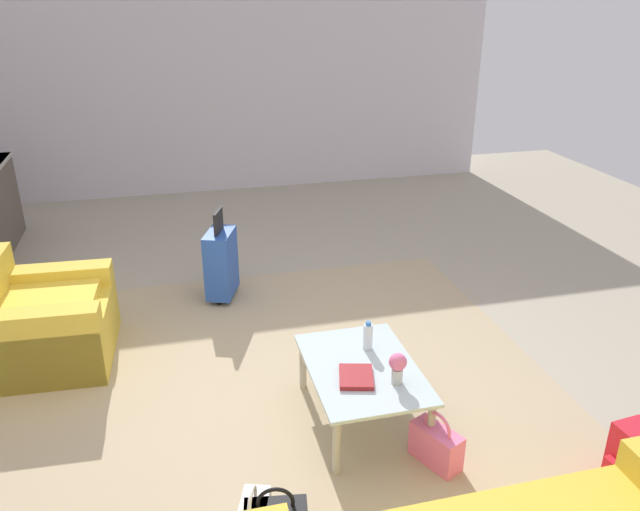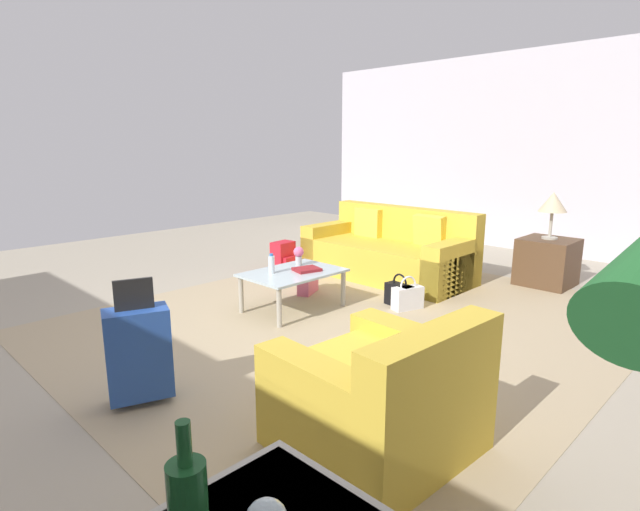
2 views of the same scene
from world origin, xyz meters
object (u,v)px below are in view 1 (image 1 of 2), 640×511
(suitcase_blue, at_px, (221,262))
(backpack_red, at_px, (637,465))
(flower_vase, at_px, (398,366))
(handbag_pink, at_px, (436,445))
(coffee_table_book, at_px, (356,377))
(armchair, at_px, (36,326))
(water_bottle, at_px, (368,336))
(coffee_table, at_px, (362,373))

(suitcase_blue, xyz_separation_m, backpack_red, (-3.00, -1.99, -0.16))
(flower_vase, xyz_separation_m, handbag_pink, (-0.29, -0.16, -0.40))
(coffee_table_book, relative_size, suitcase_blue, 0.30)
(armchair, height_order, flower_vase, armchair)
(water_bottle, bearing_deg, coffee_table, 153.43)
(flower_vase, relative_size, suitcase_blue, 0.24)
(coffee_table, bearing_deg, coffee_table_book, 146.31)
(water_bottle, height_order, flower_vase, flower_vase)
(coffee_table, distance_m, coffee_table_book, 0.16)
(flower_vase, bearing_deg, backpack_red, -124.42)
(coffee_table, xyz_separation_m, backpack_red, (-1.00, -1.29, -0.16))
(water_bottle, relative_size, flower_vase, 1.00)
(flower_vase, distance_m, suitcase_blue, 2.38)
(coffee_table, bearing_deg, suitcase_blue, 19.29)
(coffee_table_book, distance_m, flower_vase, 0.27)
(handbag_pink, bearing_deg, water_bottle, 16.30)
(armchair, bearing_deg, suitcase_blue, -64.61)
(armchair, bearing_deg, backpack_red, -123.69)
(water_bottle, xyz_separation_m, coffee_table_book, (-0.32, 0.18, -0.08))
(armchair, height_order, water_bottle, armchair)
(coffee_table, height_order, handbag_pink, coffee_table)
(armchair, xyz_separation_m, flower_vase, (-1.52, -2.32, 0.24))
(coffee_table, distance_m, water_bottle, 0.27)
(coffee_table_book, xyz_separation_m, suitcase_blue, (2.12, 0.62, -0.06))
(handbag_pink, bearing_deg, backpack_red, -116.73)
(coffee_table, bearing_deg, water_bottle, -26.57)
(handbag_pink, relative_size, backpack_red, 0.89)
(coffee_table, bearing_deg, backpack_red, -127.82)
(suitcase_blue, distance_m, backpack_red, 3.60)
(water_bottle, bearing_deg, handbag_pink, -163.70)
(coffee_table, relative_size, suitcase_blue, 1.17)
(water_bottle, distance_m, coffee_table_book, 0.38)
(coffee_table_book, bearing_deg, backpack_red, -107.75)
(water_bottle, bearing_deg, flower_vase, -173.21)
(armchair, bearing_deg, water_bottle, -115.96)
(coffee_table, xyz_separation_m, flower_vase, (-0.22, -0.15, 0.17))
(backpack_red, bearing_deg, water_bottle, 44.73)
(flower_vase, height_order, suitcase_blue, suitcase_blue)
(coffee_table, distance_m, handbag_pink, 0.63)
(coffee_table, xyz_separation_m, suitcase_blue, (2.00, 0.70, 0.00))
(coffee_table, distance_m, flower_vase, 0.32)
(suitcase_blue, bearing_deg, backpack_red, -146.46)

